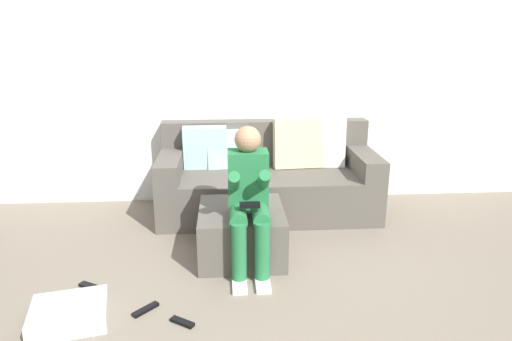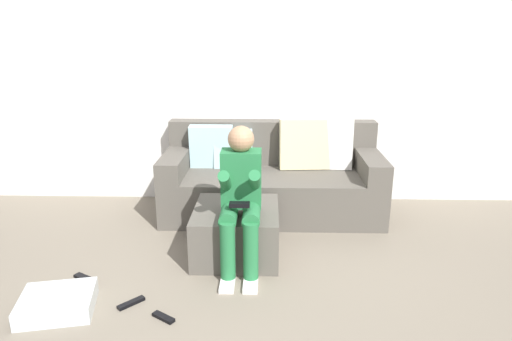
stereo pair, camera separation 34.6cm
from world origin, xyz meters
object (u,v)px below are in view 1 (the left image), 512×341
couch_sectional (268,179)px  storage_bin (69,314)px  remote_by_storage_bin (146,309)px  person_seated (249,195)px  remote_near_ottoman (182,322)px  remote_under_side_table (89,286)px  ottoman (242,232)px

couch_sectional → storage_bin: size_ratio=4.60×
remote_by_storage_bin → person_seated: bearing=-7.9°
couch_sectional → remote_by_storage_bin: couch_sectional is taller
remote_near_ottoman → remote_under_side_table: (-0.67, 0.45, 0.00)m
remote_near_ottoman → remote_under_side_table: same height
remote_near_ottoman → remote_under_side_table: size_ratio=1.03×
storage_bin → remote_near_ottoman: size_ratio=2.77×
couch_sectional → remote_under_side_table: size_ratio=13.16×
person_seated → remote_under_side_table: bearing=-168.5°
couch_sectional → remote_under_side_table: couch_sectional is taller
ottoman → remote_under_side_table: bearing=-158.7°
storage_bin → person_seated: bearing=28.5°
ottoman → remote_near_ottoman: 0.96m
remote_under_side_table → couch_sectional: bearing=74.6°
ottoman → storage_bin: 1.33m
person_seated → remote_near_ottoman: (-0.44, -0.67, -0.55)m
storage_bin → remote_under_side_table: storage_bin is taller
remote_under_side_table → storage_bin: bearing=-61.3°
couch_sectional → remote_by_storage_bin: 1.87m
ottoman → remote_under_side_table: ottoman is taller
ottoman → remote_near_ottoman: ottoman is taller
remote_near_ottoman → remote_by_storage_bin: bearing=-177.5°
person_seated → remote_by_storage_bin: 1.02m
person_seated → remote_by_storage_bin: bearing=-142.2°
couch_sectional → remote_near_ottoman: bearing=-111.0°
ottoman → person_seated: (0.05, -0.19, 0.37)m
remote_by_storage_bin → remote_under_side_table: size_ratio=1.19×
remote_near_ottoman → remote_under_side_table: bearing=179.9°
storage_bin → remote_by_storage_bin: size_ratio=2.40×
couch_sectional → storage_bin: bearing=-128.7°
ottoman → remote_near_ottoman: size_ratio=4.33×
couch_sectional → remote_by_storage_bin: bearing=-119.6°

